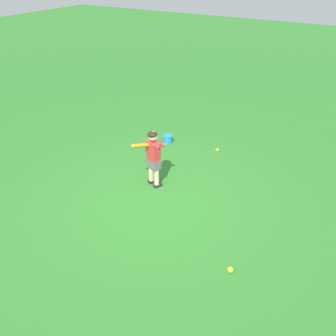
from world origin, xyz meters
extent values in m
plane|color=#2D7528|center=(0.00, 0.00, 0.00)|extent=(40.00, 40.00, 0.00)
cube|color=#232328|center=(-0.48, -0.33, 0.03)|extent=(0.17, 0.14, 0.05)
cylinder|color=beige|center=(-0.46, -0.34, 0.21)|extent=(0.09, 0.09, 0.34)
cube|color=#232328|center=(-0.42, -0.17, 0.03)|extent=(0.17, 0.14, 0.05)
cylinder|color=beige|center=(-0.40, -0.18, 0.21)|extent=(0.09, 0.09, 0.34)
cube|color=slate|center=(-0.43, -0.26, 0.46)|extent=(0.24, 0.31, 0.16)
cube|color=red|center=(-0.43, -0.26, 0.71)|extent=(0.23, 0.29, 0.34)
sphere|color=beige|center=(-0.43, -0.26, 1.00)|extent=(0.17, 0.17, 0.17)
ellipsoid|color=black|center=(-0.42, -0.26, 1.02)|extent=(0.23, 0.23, 0.11)
sphere|color=orange|center=(-0.56, -0.20, 0.80)|extent=(0.04, 0.04, 0.04)
cylinder|color=black|center=(-0.48, -0.26, 0.81)|extent=(0.13, 0.10, 0.05)
cylinder|color=orange|center=(-0.29, -0.39, 0.85)|extent=(0.33, 0.25, 0.11)
sphere|color=orange|center=(-0.15, -0.48, 0.87)|extent=(0.07, 0.07, 0.07)
cylinder|color=red|center=(-0.54, -0.25, 0.81)|extent=(0.18, 0.31, 0.14)
cylinder|color=red|center=(-0.51, -0.19, 0.81)|extent=(0.31, 0.17, 0.14)
sphere|color=yellow|center=(0.82, 1.76, 0.04)|extent=(0.08, 0.08, 0.08)
sphere|color=yellow|center=(-2.20, 0.22, 0.04)|extent=(0.07, 0.07, 0.07)
cylinder|color=#2884DB|center=(-2.02, -0.91, 0.09)|extent=(0.20, 0.20, 0.18)
torus|color=#2884DB|center=(-2.02, -0.91, 0.18)|extent=(0.22, 0.22, 0.02)
camera|label=1|loc=(4.15, 2.78, 3.68)|focal=38.15mm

